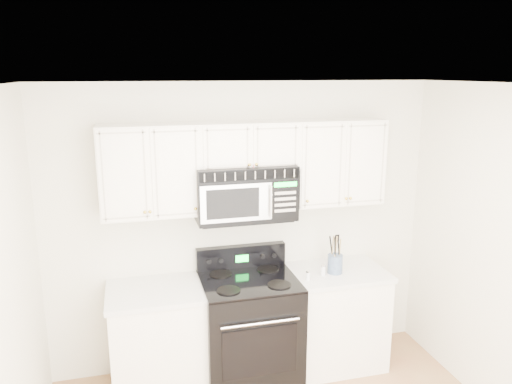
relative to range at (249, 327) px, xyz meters
name	(u,v)px	position (x,y,z in m)	size (l,w,h in m)	color
room	(313,315)	(0.03, -1.40, 0.82)	(3.51, 3.51, 2.61)	olive
base_cabinet_left	(161,342)	(-0.77, 0.03, -0.06)	(0.86, 0.65, 0.92)	white
base_cabinet_right	(335,319)	(0.83, 0.03, -0.06)	(0.86, 0.65, 0.92)	white
range	(249,327)	(0.00, 0.00, 0.00)	(0.82, 0.75, 1.14)	black
upper_cabinets	(248,161)	(0.03, 0.18, 1.45)	(2.44, 0.37, 0.75)	white
microwave	(244,192)	(-0.01, 0.13, 1.20)	(0.84, 0.47, 0.47)	black
utensil_crock	(335,263)	(0.79, -0.02, 0.53)	(0.13, 0.13, 0.36)	slate
shaker_salt	(308,275)	(0.50, -0.11, 0.48)	(0.04, 0.04, 0.09)	silver
shaker_pepper	(323,270)	(0.66, -0.05, 0.49)	(0.04, 0.04, 0.10)	silver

